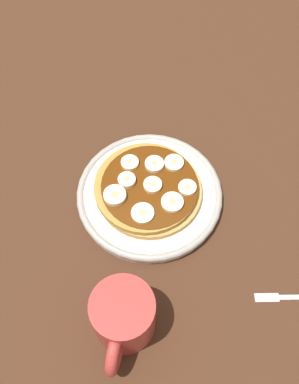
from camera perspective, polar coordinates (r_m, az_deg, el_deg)
ground_plane at (r=74.48cm, az=0.00°, el=-1.30°), size 140.00×140.00×3.00cm
plate at (r=72.22cm, az=0.00°, el=-0.32°), size 23.29×23.29×2.03cm
pancake_stack at (r=70.73cm, az=-0.38°, el=0.34°), size 17.07×16.59×2.26cm
banana_slice_0 at (r=69.54cm, az=0.42°, el=0.95°), size 2.89×2.89×0.89cm
banana_slice_1 at (r=68.65cm, az=-4.40°, el=-0.46°), size 3.50×3.50×1.07cm
banana_slice_2 at (r=67.20cm, az=-0.70°, el=-2.75°), size 3.48×3.48×0.71cm
banana_slice_3 at (r=70.00cm, az=-2.88°, el=1.55°), size 2.79×2.79×1.03cm
banana_slice_4 at (r=71.86cm, az=3.11°, el=3.69°), size 3.10×3.10×0.76cm
banana_slice_5 at (r=71.77cm, az=-2.51°, el=3.69°), size 2.83×2.83×0.86cm
banana_slice_6 at (r=68.08cm, az=2.90°, el=-1.33°), size 3.41×3.41×0.86cm
banana_slice_7 at (r=71.53cm, az=0.56°, el=3.52°), size 3.03×3.03×0.91cm
banana_slice_8 at (r=69.57cm, az=4.80°, el=0.54°), size 2.82×2.82×0.76cm
coffee_mug at (r=61.18cm, az=-3.38°, el=-15.64°), size 11.93×8.43×9.05cm
fork at (r=69.62cm, az=17.82°, el=-12.54°), size 3.76×12.91×0.50cm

